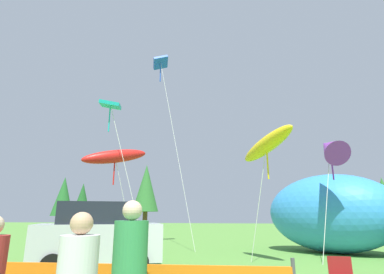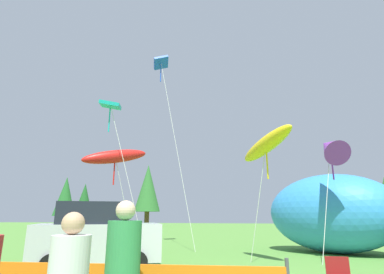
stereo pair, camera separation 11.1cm
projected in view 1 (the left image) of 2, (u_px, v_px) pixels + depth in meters
The scene contains 11 objects.
parked_car at pixel (98, 236), 9.67m from camera, with size 4.27×3.31×2.09m.
inflatable_cat at pixel (358, 216), 13.27m from camera, with size 8.55×6.74×3.57m.
kite_yellow_hero at pixel (266, 145), 11.44m from camera, with size 2.22×3.08×4.92m.
kite_blue_box at pixel (161, 66), 18.65m from camera, with size 3.03×2.20×11.34m.
kite_red_lizard at pixel (115, 157), 13.77m from camera, with size 2.71×2.48×4.90m.
kite_teal_diamond at pixel (111, 107), 13.89m from camera, with size 2.63×1.15×6.86m.
kite_purple_delta at pixel (330, 148), 12.28m from camera, with size 1.61×1.97×5.14m.
horizon_tree_east at pixel (82, 200), 46.65m from camera, with size 2.75×2.75×6.57m.
horizon_tree_west at pixel (63, 196), 39.75m from camera, with size 2.81×2.81×6.70m.
horizon_tree_mid at pixel (384, 196), 40.91m from camera, with size 2.86×2.86×6.81m.
horizon_tree_northeast at pixel (146, 188), 46.20m from camera, with size 3.93×3.93×9.37m.
Camera 1 is at (1.24, -7.85, 1.67)m, focal length 28.00 mm.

